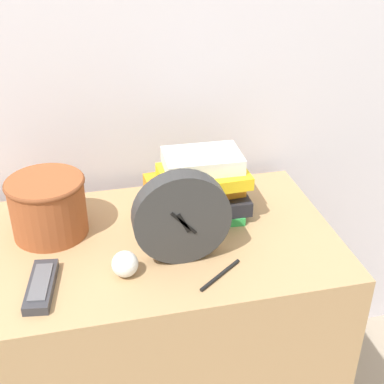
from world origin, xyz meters
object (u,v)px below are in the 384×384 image
(tv_remote, at_px, (41,286))
(crumpled_paper_ball, at_px, (125,264))
(desk_clock, at_px, (182,218))
(book_stack, at_px, (200,186))
(basket, at_px, (48,205))
(pen, at_px, (220,275))

(tv_remote, bearing_deg, crumpled_paper_ball, 3.50)
(desk_clock, bearing_deg, tv_remote, -172.39)
(book_stack, bearing_deg, basket, -178.93)
(desk_clock, distance_m, tv_remote, 0.33)
(pen, bearing_deg, basket, 144.33)
(desk_clock, height_order, book_stack, desk_clock)
(book_stack, height_order, tv_remote, book_stack)
(desk_clock, relative_size, crumpled_paper_ball, 3.73)
(crumpled_paper_ball, bearing_deg, basket, 127.51)
(book_stack, distance_m, pen, 0.27)
(basket, relative_size, crumpled_paper_ball, 3.21)
(desk_clock, xyz_separation_m, book_stack, (0.08, 0.18, -0.03))
(basket, height_order, pen, basket)
(basket, bearing_deg, tv_remote, -95.57)
(desk_clock, height_order, tv_remote, desk_clock)
(tv_remote, bearing_deg, book_stack, 29.30)
(desk_clock, bearing_deg, crumpled_paper_ball, -167.00)
(book_stack, relative_size, tv_remote, 1.52)
(basket, height_order, crumpled_paper_ball, basket)
(book_stack, xyz_separation_m, crumpled_paper_ball, (-0.22, -0.21, -0.05))
(desk_clock, height_order, crumpled_paper_ball, desk_clock)
(desk_clock, bearing_deg, basket, 149.02)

